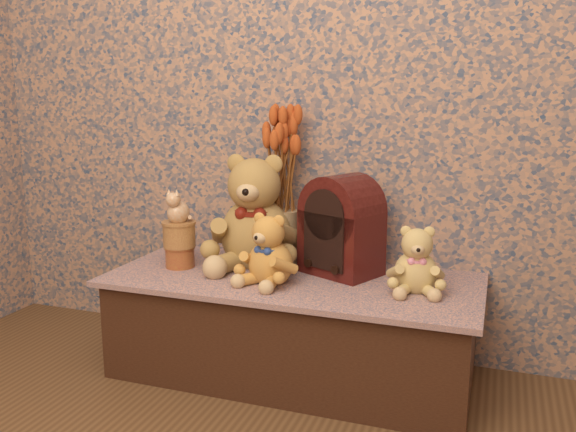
{
  "coord_description": "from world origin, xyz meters",
  "views": [
    {
      "loc": [
        0.7,
        -0.82,
        1.04
      ],
      "look_at": [
        0.0,
        1.16,
        0.62
      ],
      "focal_mm": 37.53,
      "sensor_mm": 36.0,
      "label": 1
    }
  ],
  "objects_px": {
    "ceramic_vase": "(282,237)",
    "biscuit_tin_lower": "(180,257)",
    "cathedral_radio": "(342,225)",
    "cat_figurine": "(178,205)",
    "teddy_large": "(256,206)",
    "teddy_small": "(416,256)",
    "teddy_medium": "(270,246)"
  },
  "relations": [
    {
      "from": "teddy_small",
      "to": "ceramic_vase",
      "type": "distance_m",
      "value": 0.58
    },
    {
      "from": "teddy_medium",
      "to": "biscuit_tin_lower",
      "type": "xyz_separation_m",
      "value": [
        -0.41,
        0.07,
        -0.09
      ]
    },
    {
      "from": "teddy_large",
      "to": "ceramic_vase",
      "type": "xyz_separation_m",
      "value": [
        0.08,
        0.07,
        -0.13
      ]
    },
    {
      "from": "teddy_small",
      "to": "biscuit_tin_lower",
      "type": "relative_size",
      "value": 2.18
    },
    {
      "from": "teddy_large",
      "to": "biscuit_tin_lower",
      "type": "bearing_deg",
      "value": -162.43
    },
    {
      "from": "ceramic_vase",
      "to": "biscuit_tin_lower",
      "type": "distance_m",
      "value": 0.41
    },
    {
      "from": "teddy_large",
      "to": "teddy_small",
      "type": "distance_m",
      "value": 0.66
    },
    {
      "from": "ceramic_vase",
      "to": "biscuit_tin_lower",
      "type": "xyz_separation_m",
      "value": [
        -0.35,
        -0.2,
        -0.07
      ]
    },
    {
      "from": "teddy_small",
      "to": "cat_figurine",
      "type": "bearing_deg",
      "value": 169.57
    },
    {
      "from": "teddy_large",
      "to": "teddy_medium",
      "type": "bearing_deg",
      "value": -62.51
    },
    {
      "from": "teddy_large",
      "to": "cat_figurine",
      "type": "bearing_deg",
      "value": -162.43
    },
    {
      "from": "teddy_medium",
      "to": "cathedral_radio",
      "type": "height_order",
      "value": "cathedral_radio"
    },
    {
      "from": "teddy_large",
      "to": "cathedral_radio",
      "type": "height_order",
      "value": "teddy_large"
    },
    {
      "from": "teddy_large",
      "to": "ceramic_vase",
      "type": "height_order",
      "value": "teddy_large"
    },
    {
      "from": "biscuit_tin_lower",
      "to": "teddy_medium",
      "type": "bearing_deg",
      "value": -9.18
    },
    {
      "from": "teddy_small",
      "to": "ceramic_vase",
      "type": "height_order",
      "value": "teddy_small"
    },
    {
      "from": "teddy_large",
      "to": "teddy_medium",
      "type": "xyz_separation_m",
      "value": [
        0.13,
        -0.19,
        -0.1
      ]
    },
    {
      "from": "teddy_medium",
      "to": "biscuit_tin_lower",
      "type": "relative_size",
      "value": 2.41
    },
    {
      "from": "teddy_large",
      "to": "cathedral_radio",
      "type": "bearing_deg",
      "value": -6.89
    },
    {
      "from": "teddy_large",
      "to": "cat_figurine",
      "type": "xyz_separation_m",
      "value": [
        -0.27,
        -0.13,
        0.01
      ]
    },
    {
      "from": "ceramic_vase",
      "to": "teddy_medium",
      "type": "bearing_deg",
      "value": -78.94
    },
    {
      "from": "cathedral_radio",
      "to": "ceramic_vase",
      "type": "xyz_separation_m",
      "value": [
        -0.26,
        0.07,
        -0.08
      ]
    },
    {
      "from": "cathedral_radio",
      "to": "cat_figurine",
      "type": "bearing_deg",
      "value": -143.21
    },
    {
      "from": "biscuit_tin_lower",
      "to": "ceramic_vase",
      "type": "bearing_deg",
      "value": 28.83
    },
    {
      "from": "ceramic_vase",
      "to": "cat_figurine",
      "type": "relative_size",
      "value": 1.57
    },
    {
      "from": "teddy_medium",
      "to": "cathedral_radio",
      "type": "xyz_separation_m",
      "value": [
        0.21,
        0.2,
        0.05
      ]
    },
    {
      "from": "teddy_large",
      "to": "biscuit_tin_lower",
      "type": "height_order",
      "value": "teddy_large"
    },
    {
      "from": "ceramic_vase",
      "to": "biscuit_tin_lower",
      "type": "height_order",
      "value": "ceramic_vase"
    },
    {
      "from": "teddy_small",
      "to": "cathedral_radio",
      "type": "distance_m",
      "value": 0.32
    },
    {
      "from": "teddy_medium",
      "to": "biscuit_tin_lower",
      "type": "distance_m",
      "value": 0.42
    },
    {
      "from": "cat_figurine",
      "to": "ceramic_vase",
      "type": "bearing_deg",
      "value": 31.83
    },
    {
      "from": "biscuit_tin_lower",
      "to": "cat_figurine",
      "type": "bearing_deg",
      "value": 0.0
    }
  ]
}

